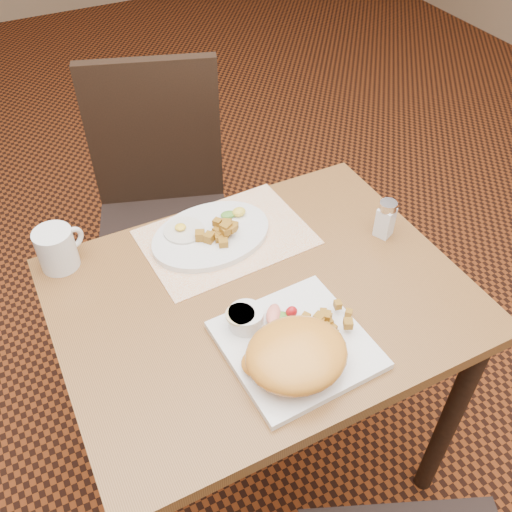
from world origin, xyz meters
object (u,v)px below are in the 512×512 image
(table, at_px, (262,324))
(plate_square, at_px, (296,345))
(coffee_mug, at_px, (57,248))
(salt_shaker, at_px, (386,218))
(plate_oval, at_px, (211,235))
(chair_far, at_px, (162,201))

(table, xyz_separation_m, plate_square, (-0.01, -0.16, 0.12))
(coffee_mug, bearing_deg, salt_shaker, -19.05)
(table, relative_size, salt_shaker, 9.00)
(table, height_order, plate_square, plate_square)
(salt_shaker, distance_m, coffee_mug, 0.78)
(table, height_order, salt_shaker, salt_shaker)
(plate_square, relative_size, salt_shaker, 2.80)
(table, bearing_deg, plate_square, -92.36)
(plate_oval, bearing_deg, table, -83.08)
(plate_square, xyz_separation_m, salt_shaker, (0.37, 0.21, 0.04))
(plate_square, height_order, plate_oval, plate_oval)
(chair_far, xyz_separation_m, plate_square, (0.01, -0.85, 0.22))
(plate_oval, xyz_separation_m, coffee_mug, (-0.35, 0.08, 0.04))
(salt_shaker, xyz_separation_m, coffee_mug, (-0.74, 0.26, -0.00))
(plate_square, relative_size, coffee_mug, 2.41)
(plate_square, xyz_separation_m, coffee_mug, (-0.37, 0.46, 0.04))
(table, height_order, coffee_mug, coffee_mug)
(salt_shaker, bearing_deg, chair_far, 120.09)
(table, xyz_separation_m, plate_oval, (-0.03, 0.22, 0.12))
(chair_far, xyz_separation_m, salt_shaker, (0.37, -0.64, 0.26))
(chair_far, xyz_separation_m, plate_oval, (-0.01, -0.46, 0.22))
(table, distance_m, plate_oval, 0.25)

